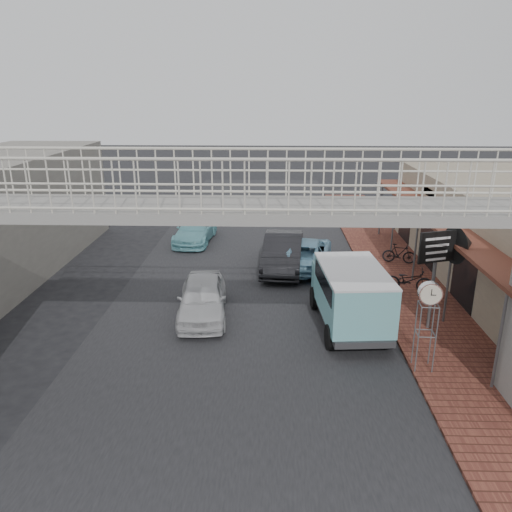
# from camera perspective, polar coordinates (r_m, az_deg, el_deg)

# --- Properties ---
(ground) EXTENTS (120.00, 120.00, 0.00)m
(ground) POSITION_cam_1_polar(r_m,az_deg,el_deg) (16.61, -1.75, -8.92)
(ground) COLOR black
(ground) RESTS_ON ground
(road_strip) EXTENTS (10.00, 60.00, 0.01)m
(road_strip) POSITION_cam_1_polar(r_m,az_deg,el_deg) (16.61, -1.75, -8.91)
(road_strip) COLOR black
(road_strip) RESTS_ON ground
(sidewalk) EXTENTS (3.00, 40.00, 0.10)m
(sidewalk) POSITION_cam_1_polar(r_m,az_deg,el_deg) (20.05, 17.75, -4.73)
(sidewalk) COLOR brown
(sidewalk) RESTS_ON ground
(footbridge) EXTENTS (16.40, 2.40, 6.34)m
(footbridge) POSITION_cam_1_polar(r_m,az_deg,el_deg) (11.66, -3.11, -4.02)
(footbridge) COLOR gray
(footbridge) RESTS_ON ground
(white_hatchback) EXTENTS (1.98, 4.22, 1.40)m
(white_hatchback) POSITION_cam_1_polar(r_m,az_deg,el_deg) (17.69, -6.14, -4.76)
(white_hatchback) COLOR silver
(white_hatchback) RESTS_ON ground
(dark_sedan) EXTENTS (2.05, 4.90, 1.57)m
(dark_sedan) POSITION_cam_1_polar(r_m,az_deg,el_deg) (22.23, 3.09, 0.44)
(dark_sedan) COLOR black
(dark_sedan) RESTS_ON ground
(angkot_curb) EXTENTS (2.90, 5.14, 1.35)m
(angkot_curb) POSITION_cam_1_polar(r_m,az_deg,el_deg) (22.61, 5.63, 0.39)
(angkot_curb) COLOR #6DA2BE
(angkot_curb) RESTS_ON ground
(angkot_far) EXTENTS (2.06, 4.44, 1.26)m
(angkot_far) POSITION_cam_1_polar(r_m,az_deg,el_deg) (26.56, -6.95, 2.96)
(angkot_far) COLOR #6DB4BE
(angkot_far) RESTS_ON ground
(angkot_van) EXTENTS (2.36, 4.60, 2.18)m
(angkot_van) POSITION_cam_1_polar(r_m,az_deg,el_deg) (16.79, 10.76, -3.76)
(angkot_van) COLOR black
(angkot_van) RESTS_ON ground
(motorcycle_near) EXTENTS (1.94, 0.95, 0.98)m
(motorcycle_near) POSITION_cam_1_polar(r_m,az_deg,el_deg) (20.39, 17.02, -2.64)
(motorcycle_near) COLOR black
(motorcycle_near) RESTS_ON sidewalk
(motorcycle_far) EXTENTS (1.54, 0.77, 0.89)m
(motorcycle_far) POSITION_cam_1_polar(r_m,az_deg,el_deg) (23.72, 16.04, 0.28)
(motorcycle_far) COLOR black
(motorcycle_far) RESTS_ON sidewalk
(street_clock) EXTENTS (0.65, 0.53, 2.61)m
(street_clock) POSITION_cam_1_polar(r_m,az_deg,el_deg) (14.41, 19.22, -4.50)
(street_clock) COLOR #59595B
(street_clock) RESTS_ON sidewalk
(arrow_sign) EXTENTS (2.09, 1.40, 3.46)m
(arrow_sign) POSITION_cam_1_polar(r_m,az_deg,el_deg) (17.29, 22.32, 1.09)
(arrow_sign) COLOR #59595B
(arrow_sign) RESTS_ON sidewalk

